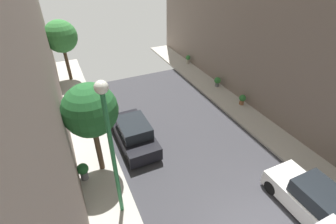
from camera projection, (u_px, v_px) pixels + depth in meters
parked_car_left_3 at (134, 134)px, 13.87m from camera, size 1.78×4.20×1.57m
parked_car_right_2 at (316, 203)px, 10.10m from camera, size 1.78×4.20×1.57m
street_tree_0 at (90, 111)px, 10.54m from camera, size 2.43×2.43×4.74m
street_tree_2 at (61, 37)px, 18.93m from camera, size 2.50×2.50×4.89m
potted_plant_0 at (83, 170)px, 11.61m from camera, size 0.55×0.55×0.92m
potted_plant_2 at (242, 99)px, 17.33m from camera, size 0.47×0.47×0.74m
potted_plant_3 at (188, 59)px, 23.45m from camera, size 0.45×0.45×0.83m
potted_plant_4 at (217, 81)px, 19.59m from camera, size 0.51×0.51×0.77m
lamp_post at (110, 138)px, 8.29m from camera, size 0.44×0.44×6.14m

